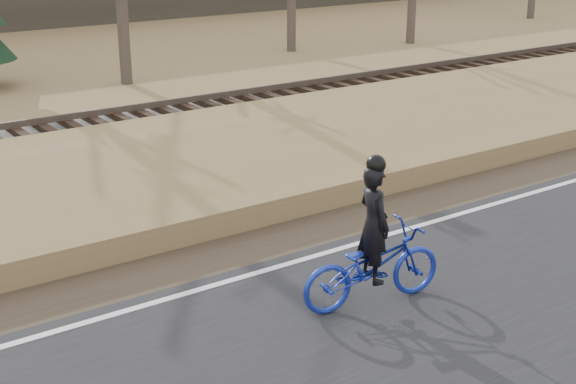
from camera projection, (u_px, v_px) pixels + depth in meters
ground at (521, 205)px, 14.86m from camera, size 120.00×120.00×0.00m
edge_line at (512, 199)px, 14.99m from camera, size 120.00×0.12×0.01m
shoulder at (472, 187)px, 15.78m from camera, size 120.00×1.60×0.04m
embankment at (373, 143)px, 18.04m from camera, size 120.00×5.00×0.44m
ballast at (278, 110)px, 20.98m from camera, size 120.00×3.00×0.45m
railroad at (278, 99)px, 20.88m from camera, size 120.00×2.40×0.29m
cyclist at (372, 258)px, 10.81m from camera, size 2.18×1.05×2.12m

